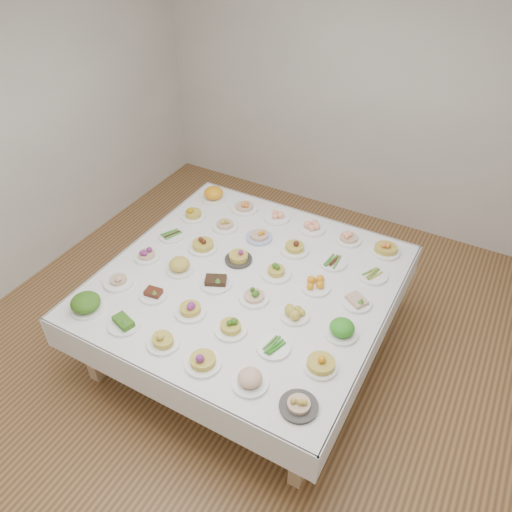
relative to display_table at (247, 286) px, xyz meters
The scene contains 38 objects.
room_envelope 1.16m from the display_table, 32.37° to the right, with size 5.02×5.02×2.81m.
display_table is the anchor object (origin of this frame).
dish_0 1.20m from the display_table, 135.05° to the right, with size 0.24×0.24×0.15m.
dish_1 0.98m from the display_table, 121.13° to the right, with size 0.22×0.22×0.10m.
dish_2 0.86m from the display_table, 100.94° to the right, with size 0.22×0.22×0.12m.
dish_3 0.87m from the display_table, 78.92° to the right, with size 0.26×0.25×0.15m.
dish_4 0.98m from the display_table, 58.76° to the right, with size 0.23×0.23×0.12m.
dish_5 1.19m from the display_table, 44.93° to the right, with size 0.23×0.23×0.11m.
dish_6 0.99m from the display_table, 148.58° to the right, with size 0.23×0.23×0.12m.
dish_7 0.72m from the display_table, 135.82° to the right, with size 0.20×0.20×0.08m.
dish_8 0.55m from the display_table, 108.70° to the right, with size 0.22×0.22×0.13m.
dish_9 0.55m from the display_table, 71.71° to the right, with size 0.22×0.22×0.12m.
dish_10 0.72m from the display_table, 45.49° to the right, with size 0.22×0.22×0.05m.
dish_11 0.99m from the display_table, 31.05° to the right, with size 0.24×0.23×0.14m.
dish_12 0.87m from the display_table, 169.01° to the right, with size 0.21×0.21×0.11m.
dish_13 0.55m from the display_table, 162.25° to the right, with size 0.22×0.22×0.13m.
dish_14 0.26m from the display_table, 137.84° to the right, with size 0.24×0.24×0.10m.
dish_15 0.25m from the display_table, 45.59° to the right, with size 0.22×0.22×0.11m.
dish_16 0.54m from the display_table, 19.35° to the right, with size 0.21×0.21×0.10m.
dish_17 0.87m from the display_table, 11.44° to the right, with size 0.22×0.22×0.14m.
dish_18 0.86m from the display_table, 168.82° to the left, with size 0.21×0.21×0.05m.
dish_19 0.55m from the display_table, 162.69° to the left, with size 0.24×0.24×0.14m.
dish_20 0.27m from the display_table, 135.64° to the left, with size 0.22×0.22×0.12m.
dish_21 0.26m from the display_table, 42.54° to the left, with size 0.23×0.23×0.12m.
dish_22 0.55m from the display_table, 18.54° to the left, with size 0.22×0.22×0.10m.
dish_23 0.86m from the display_table, 11.09° to the left, with size 0.22×0.22×0.10m.
dish_24 0.98m from the display_table, 149.45° to the left, with size 0.21×0.21×0.12m.
dish_25 0.72m from the display_table, 135.29° to the left, with size 0.22×0.22×0.12m.
dish_26 0.55m from the display_table, 108.45° to the left, with size 0.22×0.22×0.12m.
dish_27 0.54m from the display_table, 71.29° to the left, with size 0.23×0.23×0.13m.
dish_28 0.72m from the display_table, 44.63° to the left, with size 0.22×0.22×0.05m.
dish_29 0.98m from the display_table, 31.41° to the left, with size 0.23×0.23×0.05m.
dish_30 1.19m from the display_table, 135.16° to the left, with size 0.24×0.24×0.14m.
dish_31 0.98m from the display_table, 121.11° to the left, with size 0.24×0.24×0.13m.
dish_32 0.86m from the display_table, 101.58° to the left, with size 0.23×0.23×0.09m.
dish_33 0.87m from the display_table, 78.25° to the left, with size 0.23×0.23×0.09m.
dish_34 1.00m from the display_table, 59.08° to the left, with size 0.21×0.21×0.12m.
dish_35 1.20m from the display_table, 45.48° to the left, with size 0.25×0.24×0.15m.
Camera 1 is at (1.30, -2.37, 3.32)m, focal length 35.00 mm.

